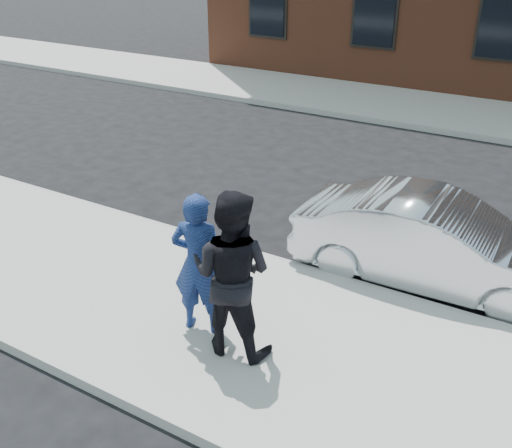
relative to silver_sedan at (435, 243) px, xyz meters
The scene contains 8 objects.
ground 2.78m from the silver_sedan, 121.66° to the right, with size 100.00×100.00×0.00m, color black.
near_sidewalk 2.98m from the silver_sedan, 119.08° to the right, with size 50.00×3.50×0.15m, color #9C9993.
near_curb 1.71m from the silver_sedan, 152.13° to the right, with size 50.00×0.10×0.15m, color #999691.
far_sidewalk 9.08m from the silver_sedan, 99.00° to the left, with size 50.00×3.50×0.15m, color #9C9993.
far_curb 7.31m from the silver_sedan, 101.22° to the left, with size 50.00×0.10×0.15m, color #999691.
silver_sedan is the anchor object (origin of this frame).
man_hoodie 3.54m from the silver_sedan, 127.61° to the right, with size 0.77×0.61×1.86m.
man_peacoat 3.35m from the silver_sedan, 118.44° to the right, with size 1.10×0.91×2.06m.
Camera 1 is at (3.08, -5.49, 4.75)m, focal length 42.00 mm.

